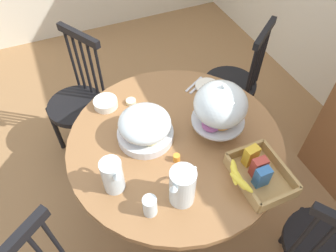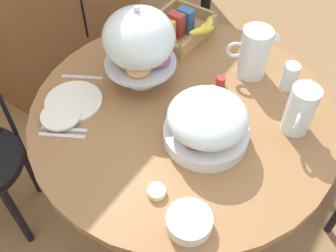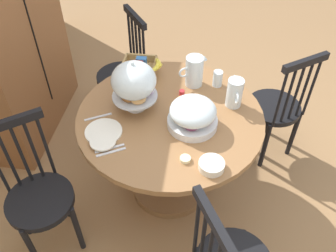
# 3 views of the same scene
# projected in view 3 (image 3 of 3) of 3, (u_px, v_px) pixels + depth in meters

# --- Properties ---
(ground_plane) EXTENTS (10.00, 10.00, 0.00)m
(ground_plane) POSITION_uv_depth(u_px,v_px,m) (188.00, 193.00, 2.72)
(ground_plane) COLOR #997047
(dining_table) EXTENTS (1.16, 1.16, 0.74)m
(dining_table) POSITION_uv_depth(u_px,v_px,m) (170.00, 140.00, 2.40)
(dining_table) COLOR olive
(dining_table) RESTS_ON ground_plane
(windsor_chair_near_window) EXTENTS (0.46, 0.46, 0.97)m
(windsor_chair_near_window) POSITION_uv_depth(u_px,v_px,m) (276.00, 109.00, 2.72)
(windsor_chair_near_window) COLOR black
(windsor_chair_near_window) RESTS_ON ground_plane
(windsor_chair_by_cabinet) EXTENTS (0.46, 0.46, 0.97)m
(windsor_chair_by_cabinet) POSITION_uv_depth(u_px,v_px,m) (124.00, 76.00, 3.02)
(windsor_chair_by_cabinet) COLOR black
(windsor_chair_by_cabinet) RESTS_ON ground_plane
(windsor_chair_facing_door) EXTENTS (0.46, 0.47, 0.97)m
(windsor_chair_facing_door) POSITION_uv_depth(u_px,v_px,m) (39.00, 198.00, 2.15)
(windsor_chair_facing_door) COLOR black
(windsor_chair_facing_door) RESTS_ON ground_plane
(pastry_stand_with_dome) EXTENTS (0.28, 0.28, 0.34)m
(pastry_stand_with_dome) POSITION_uv_depth(u_px,v_px,m) (134.00, 83.00, 2.16)
(pastry_stand_with_dome) COLOR silver
(pastry_stand_with_dome) RESTS_ON dining_table
(fruit_platter_covered) EXTENTS (0.30, 0.30, 0.18)m
(fruit_platter_covered) POSITION_uv_depth(u_px,v_px,m) (192.00, 115.00, 2.12)
(fruit_platter_covered) COLOR silver
(fruit_platter_covered) RESTS_ON dining_table
(orange_juice_pitcher) EXTENTS (0.18, 0.10, 0.19)m
(orange_juice_pitcher) POSITION_uv_depth(u_px,v_px,m) (234.00, 94.00, 2.26)
(orange_juice_pitcher) COLOR silver
(orange_juice_pitcher) RESTS_ON dining_table
(milk_pitcher) EXTENTS (0.12, 0.18, 0.21)m
(milk_pitcher) POSITION_uv_depth(u_px,v_px,m) (194.00, 72.00, 2.41)
(milk_pitcher) COLOR silver
(milk_pitcher) RESTS_ON dining_table
(cereal_basket) EXTENTS (0.32, 0.30, 0.12)m
(cereal_basket) POSITION_uv_depth(u_px,v_px,m) (140.00, 70.00, 2.51)
(cereal_basket) COLOR tan
(cereal_basket) RESTS_ON dining_table
(china_plate_large) EXTENTS (0.22, 0.22, 0.01)m
(china_plate_large) POSITION_uv_depth(u_px,v_px,m) (104.00, 132.00, 2.13)
(china_plate_large) COLOR white
(china_plate_large) RESTS_ON dining_table
(china_plate_small) EXTENTS (0.15, 0.15, 0.01)m
(china_plate_small) POSITION_uv_depth(u_px,v_px,m) (103.00, 141.00, 2.06)
(china_plate_small) COLOR white
(china_plate_small) RESTS_ON china_plate_large
(cereal_bowl) EXTENTS (0.14, 0.14, 0.04)m
(cereal_bowl) POSITION_uv_depth(u_px,v_px,m) (212.00, 165.00, 1.93)
(cereal_bowl) COLOR white
(cereal_bowl) RESTS_ON dining_table
(drinking_glass) EXTENTS (0.06, 0.06, 0.11)m
(drinking_glass) POSITION_uv_depth(u_px,v_px,m) (218.00, 79.00, 2.42)
(drinking_glass) COLOR silver
(drinking_glass) RESTS_ON dining_table
(butter_dish) EXTENTS (0.06, 0.06, 0.02)m
(butter_dish) POSITION_uv_depth(u_px,v_px,m) (185.00, 159.00, 1.98)
(butter_dish) COLOR beige
(butter_dish) RESTS_ON dining_table
(jam_jar_strawberry) EXTENTS (0.04, 0.04, 0.04)m
(jam_jar_strawberry) POSITION_uv_depth(u_px,v_px,m) (182.00, 93.00, 2.37)
(jam_jar_strawberry) COLOR #B7282D
(jam_jar_strawberry) RESTS_ON dining_table
(jam_jar_apricot) EXTENTS (0.04, 0.04, 0.04)m
(jam_jar_apricot) POSITION_uv_depth(u_px,v_px,m) (181.00, 100.00, 2.32)
(jam_jar_apricot) COLOR orange
(jam_jar_apricot) RESTS_ON dining_table
(table_knife) EXTENTS (0.09, 0.16, 0.01)m
(table_knife) POSITION_uv_depth(u_px,v_px,m) (110.00, 148.00, 2.04)
(table_knife) COLOR silver
(table_knife) RESTS_ON dining_table
(dinner_fork) EXTENTS (0.09, 0.16, 0.01)m
(dinner_fork) POSITION_uv_depth(u_px,v_px,m) (111.00, 152.00, 2.02)
(dinner_fork) COLOR silver
(dinner_fork) RESTS_ON dining_table
(soup_spoon) EXTENTS (0.09, 0.16, 0.01)m
(soup_spoon) POSITION_uv_depth(u_px,v_px,m) (98.00, 117.00, 2.23)
(soup_spoon) COLOR silver
(soup_spoon) RESTS_ON dining_table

